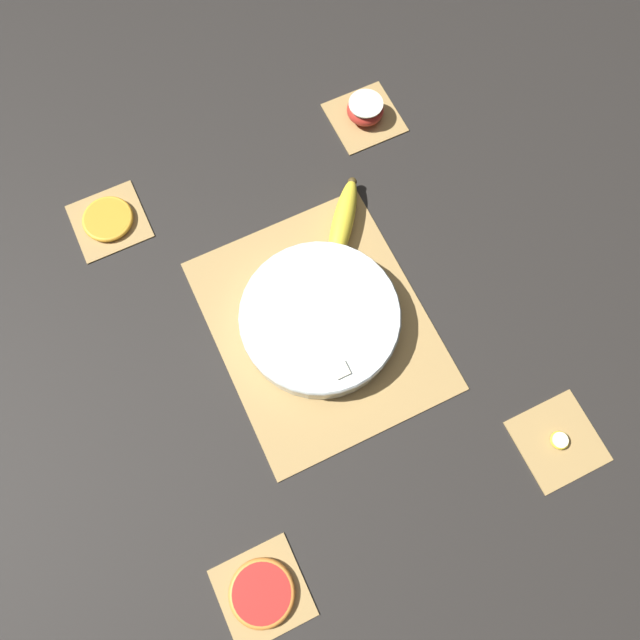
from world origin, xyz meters
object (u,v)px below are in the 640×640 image
at_px(fruit_salad_bowl, 320,318).
at_px(orange_slice_whole, 108,219).
at_px(banana_coin_single, 560,440).
at_px(apple_half, 365,109).
at_px(grapefruit_slice, 262,593).
at_px(whole_banana, 343,222).

relative_size(fruit_salad_bowl, orange_slice_whole, 2.92).
bearing_deg(orange_slice_whole, fruit_salad_bowl, -142.91).
xyz_separation_m(fruit_salad_bowl, banana_coin_single, (-0.35, -0.26, -0.02)).
distance_m(apple_half, grapefruit_slice, 0.87).
bearing_deg(banana_coin_single, fruit_salad_bowl, 37.07).
bearing_deg(fruit_salad_bowl, whole_banana, -37.97).
bearing_deg(apple_half, grapefruit_slice, 142.92).
xyz_separation_m(orange_slice_whole, grapefruit_slice, (-0.70, 0.00, 0.00)).
bearing_deg(orange_slice_whole, banana_coin_single, -142.92).
distance_m(fruit_salad_bowl, apple_half, 0.44).
xyz_separation_m(apple_half, orange_slice_whole, (-0.00, 0.53, -0.02)).
distance_m(whole_banana, orange_slice_whole, 0.43).
distance_m(fruit_salad_bowl, orange_slice_whole, 0.44).
distance_m(banana_coin_single, grapefruit_slice, 0.53).
relative_size(apple_half, grapefruit_slice, 0.71).
relative_size(whole_banana, banana_coin_single, 5.43).
xyz_separation_m(fruit_salad_bowl, apple_half, (0.35, -0.26, -0.01)).
xyz_separation_m(whole_banana, banana_coin_single, (-0.50, -0.15, -0.01)).
xyz_separation_m(fruit_salad_bowl, orange_slice_whole, (0.35, 0.26, -0.02)).
xyz_separation_m(banana_coin_single, grapefruit_slice, (0.00, 0.53, 0.00)).
bearing_deg(grapefruit_slice, orange_slice_whole, 0.00).
height_order(fruit_salad_bowl, orange_slice_whole, fruit_salad_bowl).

